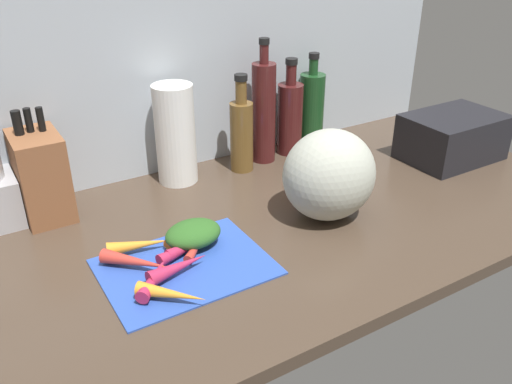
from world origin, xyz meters
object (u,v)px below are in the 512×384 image
carrot_0 (137,262)px  bottle_1 (264,111)px  carrot_7 (178,233)px  paper_towel_roll (175,134)px  carrot_4 (182,249)px  carrot_8 (185,234)px  carrot_2 (199,242)px  cutting_board (185,266)px  bottle_0 (242,133)px  carrot_5 (155,276)px  carrot_6 (178,267)px  bottle_2 (290,116)px  bottle_3 (311,108)px  dish_rack (452,137)px  winter_squash (329,175)px  knife_block (41,175)px  carrot_3 (139,245)px  carrot_1 (171,294)px  carrot_9 (192,244)px

carrot_0 → bottle_1: bearing=33.5°
carrot_7 → paper_towel_roll: size_ratio=0.39×
carrot_4 → carrot_8: size_ratio=1.05×
carrot_2 → carrot_4: 4.71cm
cutting_board → bottle_0: bearing=46.3°
carrot_5 → bottle_0: 55.82cm
carrot_5 → carrot_6: bearing=0.3°
carrot_7 → bottle_2: (48.58, 27.95, 9.32)cm
carrot_0 → bottle_3: size_ratio=0.54×
carrot_5 → dish_rack: 97.45cm
bottle_0 → bottle_2: bottle_2 is taller
carrot_0 → bottle_3: 78.84cm
carrot_4 → winter_squash: (36.61, -1.39, 8.52)cm
carrot_4 → carrot_5: size_ratio=0.85×
carrot_4 → knife_block: bearing=120.6°
carrot_3 → bottle_3: (66.81, 30.59, 9.20)cm
knife_block → bottle_0: (52.17, -1.77, 0.44)cm
carrot_0 → carrot_1: 13.05cm
carrot_4 → bottle_1: bottle_1 is taller
carrot_5 → bottle_1: 64.50cm
carrot_0 → carrot_2: 14.17cm
cutting_board → paper_towel_roll: paper_towel_roll is taller
carrot_4 → dish_rack: dish_rack is taller
carrot_6 → bottle_0: size_ratio=0.48×
carrot_3 → carrot_8: 10.21cm
carrot_7 → carrot_6: bearing=-113.3°
carrot_2 → carrot_8: size_ratio=1.27×
bottle_2 → carrot_9: bearing=-144.6°
winter_squash → carrot_2: bearing=175.1°
carrot_8 → winter_squash: winter_squash is taller
carrot_6 → winter_squash: (39.96, 4.27, 8.23)cm
carrot_1 → carrot_5: carrot_1 is taller
bottle_1 → dish_rack: size_ratio=1.26×
carrot_1 → dish_rack: 98.15cm
dish_rack → bottle_0: bearing=156.1°
carrot_0 → winter_squash: size_ratio=0.69×
carrot_4 → paper_towel_roll: paper_towel_roll is taller
bottle_0 → carrot_2: bearing=-132.8°
carrot_4 → carrot_6: 6.58cm
carrot_2 → bottle_1: size_ratio=0.41×
carrot_5 → bottle_1: bearing=38.9°
carrot_2 → bottle_2: bearing=36.0°
cutting_board → carrot_9: (3.55, 4.06, 1.71)cm
carrot_8 → bottle_0: size_ratio=0.41×
cutting_board → bottle_2: bottle_2 is taller
paper_towel_roll → cutting_board: bearing=-112.1°
cutting_board → bottle_3: (60.75, 40.04, 11.10)cm
knife_block → bottle_0: bearing=-1.9°
carrot_2 → bottle_1: 50.70cm
carrot_7 → bottle_3: 65.66cm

